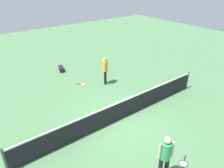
# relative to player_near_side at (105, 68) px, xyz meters

# --- Properties ---
(ground_plane) EXTENTS (40.00, 40.00, 0.00)m
(ground_plane) POSITION_rel_player_near_side_xyz_m (1.55, 3.38, -1.01)
(ground_plane) COLOR #4C7A4C
(court_net) EXTENTS (10.09, 0.09, 1.07)m
(court_net) POSITION_rel_player_near_side_xyz_m (1.55, 3.38, -0.51)
(court_net) COLOR #4C4C51
(court_net) RESTS_ON ground_plane
(player_near_side) EXTENTS (0.48, 0.48, 1.70)m
(player_near_side) POSITION_rel_player_near_side_xyz_m (0.00, 0.00, 0.00)
(player_near_side) COLOR black
(player_near_side) RESTS_ON ground_plane
(player_far_side) EXTENTS (0.51, 0.45, 1.70)m
(player_far_side) POSITION_rel_player_near_side_xyz_m (2.47, 6.70, 0.00)
(player_far_side) COLOR black
(player_far_side) RESTS_ON ground_plane
(tennis_racket_near_player) EXTENTS (0.51, 0.56, 0.03)m
(tennis_racket_near_player) POSITION_rel_player_near_side_xyz_m (1.20, -0.70, -1.00)
(tennis_racket_near_player) COLOR red
(tennis_racket_near_player) RESTS_ON ground_plane
(tennis_racket_far_player) EXTENTS (0.60, 0.42, 0.03)m
(tennis_racket_far_player) POSITION_rel_player_near_side_xyz_m (1.44, 6.80, -1.00)
(tennis_racket_far_player) COLOR black
(tennis_racket_far_player) RESTS_ON ground_plane
(tennis_ball_near_player) EXTENTS (0.07, 0.07, 0.07)m
(tennis_ball_near_player) POSITION_rel_player_near_side_xyz_m (0.93, -0.02, -0.98)
(tennis_ball_near_player) COLOR #C6E033
(tennis_ball_near_player) RESTS_ON ground_plane
(tennis_ball_by_net) EXTENTS (0.07, 0.07, 0.07)m
(tennis_ball_by_net) POSITION_rel_player_near_side_xyz_m (4.95, 2.57, -0.98)
(tennis_ball_by_net) COLOR #C6E033
(tennis_ball_by_net) RESTS_ON ground_plane
(tennis_ball_midcourt) EXTENTS (0.07, 0.07, 0.07)m
(tennis_ball_midcourt) POSITION_rel_player_near_side_xyz_m (0.67, 2.15, -0.98)
(tennis_ball_midcourt) COLOR #C6E033
(tennis_ball_midcourt) RESTS_ON ground_plane
(tennis_ball_baseline) EXTENTS (0.07, 0.07, 0.07)m
(tennis_ball_baseline) POSITION_rel_player_near_side_xyz_m (4.05, 0.33, -0.98)
(tennis_ball_baseline) COLOR #C6E033
(tennis_ball_baseline) RESTS_ON ground_plane
(tennis_ball_stray_left) EXTENTS (0.07, 0.07, 0.07)m
(tennis_ball_stray_left) POSITION_rel_player_near_side_xyz_m (4.54, -1.98, -0.98)
(tennis_ball_stray_left) COLOR #C6E033
(tennis_ball_stray_left) RESTS_ON ground_plane
(tennis_ball_stray_right) EXTENTS (0.07, 0.07, 0.07)m
(tennis_ball_stray_right) POSITION_rel_player_near_side_xyz_m (-0.36, -1.95, -0.98)
(tennis_ball_stray_right) COLOR #C6E033
(tennis_ball_stray_right) RESTS_ON ground_plane
(equipment_bag) EXTENTS (0.50, 0.85, 0.28)m
(equipment_bag) POSITION_rel_player_near_side_xyz_m (1.29, -3.45, -0.87)
(equipment_bag) COLOR black
(equipment_bag) RESTS_ON ground_plane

